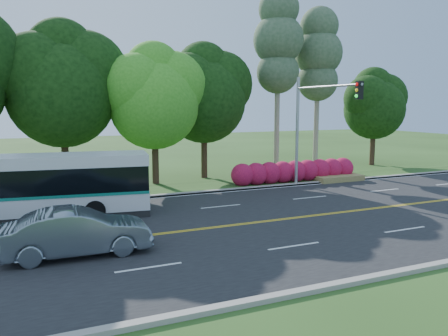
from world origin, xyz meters
name	(u,v)px	position (x,y,z in m)	size (l,w,h in m)	color
ground	(261,222)	(0.00, 0.00, 0.00)	(120.00, 120.00, 0.00)	#274416
road	(261,222)	(0.00, 0.00, 0.01)	(60.00, 14.00, 0.02)	black
curb_north	(205,192)	(0.00, 7.15, 0.07)	(60.00, 0.30, 0.15)	gray
curb_south	(374,278)	(0.00, -7.15, 0.07)	(60.00, 0.30, 0.15)	gray
grass_verge	(195,187)	(0.00, 9.00, 0.05)	(60.00, 4.00, 0.10)	#274416
lane_markings	(259,222)	(-0.09, 0.00, 0.02)	(57.60, 13.82, 0.00)	gold
tree_row	(100,81)	(-5.15, 12.13, 6.73)	(44.70, 9.10, 13.84)	black
bougainvillea_hedge	(298,172)	(7.18, 8.15, 0.72)	(9.50, 2.25, 1.50)	maroon
traffic_signal	(315,114)	(6.49, 5.40, 4.67)	(0.42, 6.10, 7.00)	#989BA1
transit_bus	(22,188)	(-9.83, 4.72, 1.48)	(11.46, 3.88, 2.94)	silver
sedan	(77,232)	(-7.98, -1.34, 0.85)	(1.75, 5.01, 1.65)	slate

